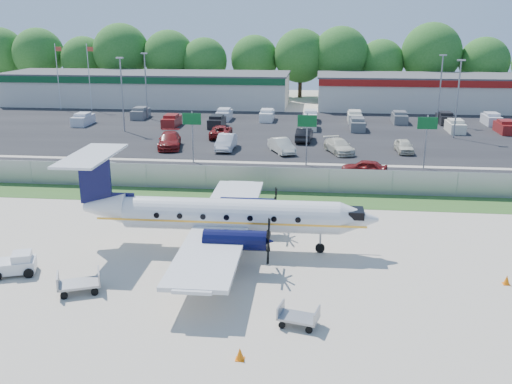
# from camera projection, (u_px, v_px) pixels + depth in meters

# --- Properties ---
(ground) EXTENTS (170.00, 170.00, 0.00)m
(ground) POSITION_uv_depth(u_px,v_px,m) (245.00, 259.00, 33.06)
(ground) COLOR beige
(ground) RESTS_ON ground
(grass_verge) EXTENTS (170.00, 4.00, 0.02)m
(grass_verge) POSITION_uv_depth(u_px,v_px,m) (264.00, 198.00, 44.48)
(grass_verge) COLOR #2D561E
(grass_verge) RESTS_ON ground
(access_road) EXTENTS (170.00, 8.00, 0.02)m
(access_road) POSITION_uv_depth(u_px,v_px,m) (272.00, 175.00, 51.15)
(access_road) COLOR black
(access_road) RESTS_ON ground
(parking_lot) EXTENTS (170.00, 32.00, 0.02)m
(parking_lot) POSITION_uv_depth(u_px,v_px,m) (285.00, 132.00, 71.14)
(parking_lot) COLOR black
(parking_lot) RESTS_ON ground
(perimeter_fence) EXTENTS (120.00, 0.06, 1.99)m
(perimeter_fence) POSITION_uv_depth(u_px,v_px,m) (267.00, 179.00, 46.10)
(perimeter_fence) COLOR gray
(perimeter_fence) RESTS_ON ground
(building_west) EXTENTS (46.40, 12.40, 5.24)m
(building_west) POSITION_uv_depth(u_px,v_px,m) (148.00, 88.00, 93.78)
(building_west) COLOR beige
(building_west) RESTS_ON ground
(building_east) EXTENTS (44.40, 12.40, 5.24)m
(building_east) POSITION_uv_depth(u_px,v_px,m) (460.00, 92.00, 88.64)
(building_east) COLOR beige
(building_east) RESTS_ON ground
(sign_left) EXTENTS (1.80, 0.26, 5.00)m
(sign_left) POSITION_uv_depth(u_px,v_px,m) (192.00, 126.00, 54.65)
(sign_left) COLOR gray
(sign_left) RESTS_ON ground
(sign_mid) EXTENTS (1.80, 0.26, 5.00)m
(sign_mid) POSITION_uv_depth(u_px,v_px,m) (307.00, 128.00, 53.52)
(sign_mid) COLOR gray
(sign_mid) RESTS_ON ground
(sign_right) EXTENTS (1.80, 0.26, 5.00)m
(sign_right) POSITION_uv_depth(u_px,v_px,m) (427.00, 130.00, 52.39)
(sign_right) COLOR gray
(sign_right) RESTS_ON ground
(flagpole_west) EXTENTS (1.06, 0.12, 10.00)m
(flagpole_west) POSITION_uv_depth(u_px,v_px,m) (58.00, 73.00, 87.49)
(flagpole_west) COLOR silver
(flagpole_west) RESTS_ON ground
(flagpole_east) EXTENTS (1.06, 0.12, 10.00)m
(flagpole_east) POSITION_uv_depth(u_px,v_px,m) (89.00, 73.00, 86.97)
(flagpole_east) COLOR silver
(flagpole_east) RESTS_ON ground
(light_pole_nw) EXTENTS (0.90, 0.35, 9.09)m
(light_pole_nw) POSITION_uv_depth(u_px,v_px,m) (122.00, 89.00, 69.79)
(light_pole_nw) COLOR gray
(light_pole_nw) RESTS_ON ground
(light_pole_ne) EXTENTS (0.90, 0.35, 9.09)m
(light_pole_ne) POSITION_uv_depth(u_px,v_px,m) (458.00, 94.00, 65.68)
(light_pole_ne) COLOR gray
(light_pole_ne) RESTS_ON ground
(light_pole_sw) EXTENTS (0.90, 0.35, 9.09)m
(light_pole_sw) POSITION_uv_depth(u_px,v_px,m) (146.00, 81.00, 79.31)
(light_pole_sw) COLOR gray
(light_pole_sw) RESTS_ON ground
(light_pole_se) EXTENTS (0.90, 0.35, 9.09)m
(light_pole_se) POSITION_uv_depth(u_px,v_px,m) (440.00, 84.00, 75.20)
(light_pole_se) COLOR gray
(light_pole_se) RESTS_ON ground
(tree_line) EXTENTS (112.00, 6.00, 14.00)m
(tree_line) POSITION_uv_depth(u_px,v_px,m) (296.00, 97.00, 103.51)
(tree_line) COLOR #24601C
(tree_line) RESTS_ON ground
(aircraft) EXTENTS (18.24, 18.03, 5.70)m
(aircraft) POSITION_uv_depth(u_px,v_px,m) (225.00, 215.00, 33.97)
(aircraft) COLOR silver
(aircraft) RESTS_ON ground
(pushback_tug) EXTENTS (2.56, 2.23, 1.20)m
(pushback_tug) POSITION_uv_depth(u_px,v_px,m) (16.00, 264.00, 31.03)
(pushback_tug) COLOR silver
(pushback_tug) RESTS_ON ground
(baggage_cart_near) EXTENTS (2.43, 1.97, 1.10)m
(baggage_cart_near) POSITION_uv_depth(u_px,v_px,m) (79.00, 283.00, 28.93)
(baggage_cart_near) COLOR gray
(baggage_cart_near) RESTS_ON ground
(baggage_cart_far) EXTENTS (1.99, 1.47, 0.94)m
(baggage_cart_far) POSITION_uv_depth(u_px,v_px,m) (298.00, 317.00, 25.78)
(baggage_cart_far) COLOR gray
(baggage_cart_far) RESTS_ON ground
(cone_nose) EXTENTS (0.36, 0.36, 0.51)m
(cone_nose) POSITION_uv_depth(u_px,v_px,m) (507.00, 280.00, 29.88)
(cone_nose) COLOR orange
(cone_nose) RESTS_ON ground
(cone_port_wing) EXTENTS (0.38, 0.38, 0.54)m
(cone_port_wing) POSITION_uv_depth(u_px,v_px,m) (240.00, 354.00, 23.23)
(cone_port_wing) COLOR orange
(cone_port_wing) RESTS_ON ground
(cone_starboard_wing) EXTENTS (0.34, 0.34, 0.48)m
(cone_starboard_wing) POSITION_uv_depth(u_px,v_px,m) (170.00, 218.00, 39.33)
(cone_starboard_wing) COLOR orange
(cone_starboard_wing) RESTS_ON ground
(road_car_west) EXTENTS (5.21, 3.09, 1.62)m
(road_car_west) POSITION_uv_depth(u_px,v_px,m) (94.00, 174.00, 51.49)
(road_car_west) COLOR beige
(road_car_west) RESTS_ON ground
(road_car_mid) EXTENTS (4.40, 2.61, 1.40)m
(road_car_mid) POSITION_uv_depth(u_px,v_px,m) (364.00, 175.00, 51.17)
(road_car_mid) COLOR maroon
(road_car_mid) RESTS_ON ground
(parked_car_a) EXTENTS (3.41, 6.11, 1.67)m
(parked_car_a) POSITION_uv_depth(u_px,v_px,m) (170.00, 148.00, 62.09)
(parked_car_a) COLOR maroon
(parked_car_a) RESTS_ON ground
(parked_car_b) EXTENTS (1.77, 4.98, 1.64)m
(parked_car_b) POSITION_uv_depth(u_px,v_px,m) (226.00, 150.00, 61.25)
(parked_car_b) COLOR silver
(parked_car_b) RESTS_ON ground
(parked_car_c) EXTENTS (3.32, 4.82, 1.51)m
(parked_car_c) POSITION_uv_depth(u_px,v_px,m) (282.00, 153.00, 59.81)
(parked_car_c) COLOR beige
(parked_car_c) RESTS_ON ground
(parked_car_d) EXTENTS (3.64, 5.40, 1.45)m
(parked_car_d) POSITION_uv_depth(u_px,v_px,m) (339.00, 153.00, 59.72)
(parked_car_d) COLOR beige
(parked_car_d) RESTS_ON ground
(parked_car_e) EXTENTS (1.84, 4.08, 1.36)m
(parked_car_e) POSITION_uv_depth(u_px,v_px,m) (404.00, 152.00, 59.98)
(parked_car_e) COLOR beige
(parked_car_e) RESTS_ON ground
(parked_car_f) EXTENTS (2.76, 5.41, 1.46)m
(parked_car_f) POSITION_uv_depth(u_px,v_px,m) (221.00, 138.00, 67.62)
(parked_car_f) COLOR maroon
(parked_car_f) RESTS_ON ground
(parked_car_g) EXTENTS (2.00, 4.88, 1.57)m
(parked_car_g) POSITION_uv_depth(u_px,v_px,m) (304.00, 141.00, 65.51)
(parked_car_g) COLOR black
(parked_car_g) RESTS_ON ground
(far_parking_rows) EXTENTS (56.00, 10.00, 1.60)m
(far_parking_rows) POSITION_uv_depth(u_px,v_px,m) (287.00, 125.00, 75.90)
(far_parking_rows) COLOR gray
(far_parking_rows) RESTS_ON ground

